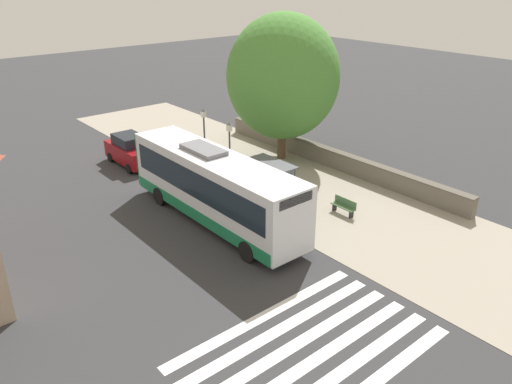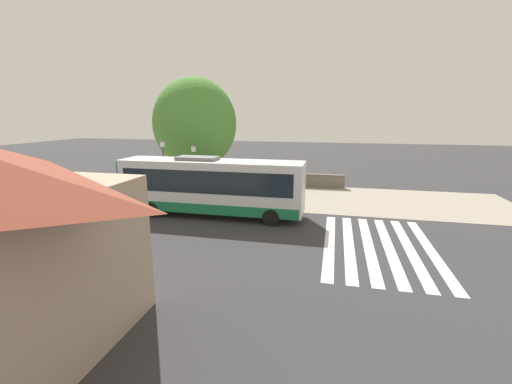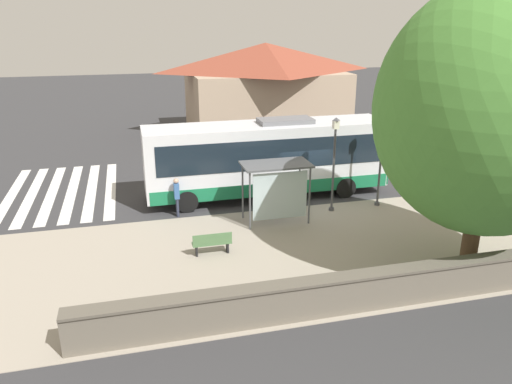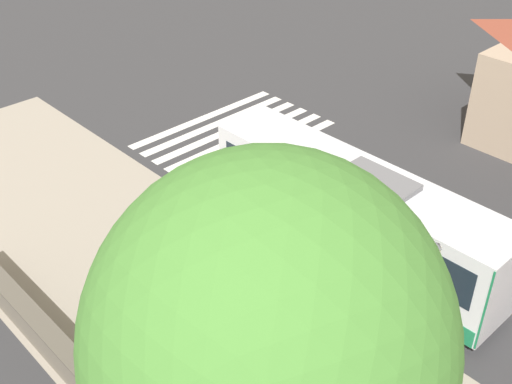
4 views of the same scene
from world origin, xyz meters
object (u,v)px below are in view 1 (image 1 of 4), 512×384
Objects in this scene: bench at (344,206)px; parked_car_behind_bus at (131,150)px; bus_shelter at (271,171)px; street_lamp_near at (230,152)px; pedestrian at (300,226)px; bus at (214,186)px; street_lamp_far at (205,140)px; shade_tree at (283,77)px.

parked_car_behind_bus is at bearing -69.67° from bench.
parked_car_behind_bus is (5.20, -14.04, 0.51)m from bench.
bus_shelter reaches higher than parked_car_behind_bus.
bus_shelter is 11.28m from parked_car_behind_bus.
street_lamp_near is 8.49m from parked_car_behind_bus.
parked_car_behind_bus is (1.08, -14.88, -0.06)m from pedestrian.
street_lamp_near reaches higher than bus.
parked_car_behind_bus is at bearing -69.80° from street_lamp_far.
street_lamp_far is at bearing -87.49° from street_lamp_near.
bus is 6.98m from bench.
bench is 0.32× the size of street_lamp_far.
parked_car_behind_bus reaches higher than bench.
bus_shelter reaches higher than pedestrian.
bus is 2.78× the size of parked_car_behind_bus.
bench is (-4.12, -0.84, -0.57)m from pedestrian.
pedestrian is (-1.58, 4.58, -0.93)m from bus.
parked_car_behind_bus is (-0.50, -10.31, -0.99)m from bus.
bench is at bearing -168.49° from pedestrian.
bus_shelter is at bearing -113.77° from pedestrian.
street_lamp_near reaches higher than pedestrian.
pedestrian is 7.09m from street_lamp_near.
street_lamp_near is at bearing -99.31° from pedestrian.
shade_tree is at bearing -136.76° from bus_shelter.
shade_tree is at bearing -178.61° from street_lamp_far.
bus_shelter is 1.97× the size of bench.
bus is at bearing 27.86° from shade_tree.
bus_shelter is at bearing 103.05° from street_lamp_near.
street_lamp_near is at bearing 92.51° from street_lamp_far.
street_lamp_far reaches higher than pedestrian.
bus_shelter is 5.24m from street_lamp_far.
bus_shelter reaches higher than bench.
bench is 0.34× the size of street_lamp_near.
shade_tree reaches higher than bench.
shade_tree reaches higher than bus.
bench is at bearing 146.77° from bus.
bus is 8.02× the size of bench.
shade_tree is (-5.64, -5.30, 3.46)m from bus_shelter.
street_lamp_near is (-1.12, -6.84, 1.51)m from pedestrian.
bus_shelter is at bearing 170.71° from bus.
parked_car_behind_bus is at bearing -85.85° from pedestrian.
pedestrian is 0.38× the size of street_lamp_far.
bench is (-2.35, 3.19, -1.65)m from bus_shelter.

